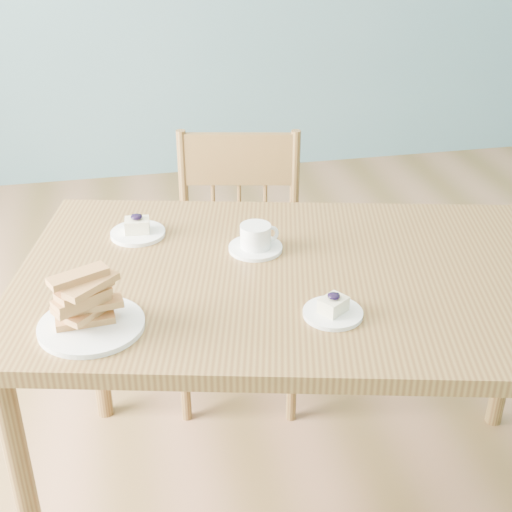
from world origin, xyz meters
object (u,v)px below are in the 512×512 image
dining_table (309,299)px  coffee_cup (256,239)px  biscotti_plate (89,309)px  cheesecake_plate_near (333,310)px  dining_chair (239,270)px  cheesecake_plate_far (138,230)px

dining_table → coffee_cup: coffee_cup is taller
biscotti_plate → coffee_cup: bearing=33.6°
cheesecake_plate_near → coffee_cup: (-0.11, 0.34, 0.02)m
dining_table → coffee_cup: (-0.11, 0.15, 0.11)m
dining_chair → cheesecake_plate_near: 0.87m
dining_table → biscotti_plate: size_ratio=6.94×
dining_table → dining_chair: bearing=110.7°
dining_table → cheesecake_plate_far: bearing=157.9°
dining_chair → coffee_cup: 0.57m
cheesecake_plate_far → biscotti_plate: bearing=-106.4°
coffee_cup → biscotti_plate: biscotti_plate is taller
dining_table → coffee_cup: 0.21m
cheesecake_plate_near → biscotti_plate: bearing=173.8°
dining_table → cheesecake_plate_far: cheesecake_plate_far is taller
dining_table → biscotti_plate: (-0.54, -0.14, 0.13)m
cheesecake_plate_near → dining_table: bearing=89.5°
cheesecake_plate_near → dining_chair: bearing=95.3°
cheesecake_plate_near → biscotti_plate: size_ratio=0.58×
dining_table → cheesecake_plate_near: bearing=-77.1°
dining_chair → coffee_cup: dining_chair is taller
dining_chair → coffee_cup: (-0.03, -0.45, 0.35)m
cheesecake_plate_far → coffee_cup: 0.34m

